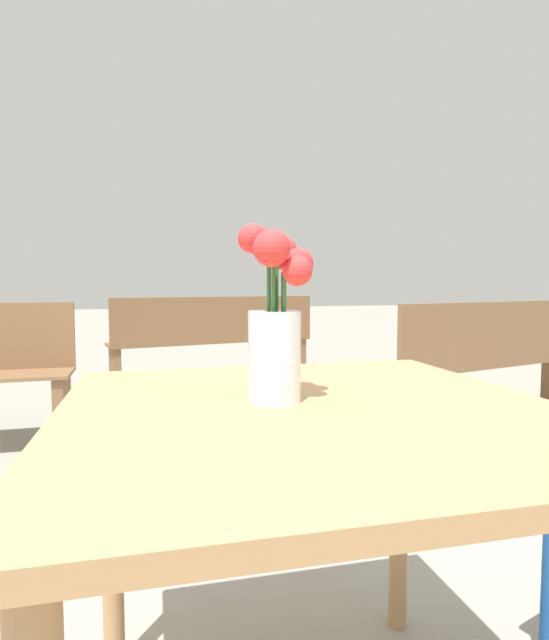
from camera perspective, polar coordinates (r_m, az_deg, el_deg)
The scene contains 4 objects.
table_front at distance 0.93m, azimuth 4.23°, elevation -15.67°, with size 0.93×0.93×0.74m.
flower_vase at distance 0.90m, azimuth 0.08°, elevation -0.44°, with size 0.14×0.14×0.32m.
bench_middle at distance 3.61m, azimuth 24.08°, elevation -4.00°, with size 1.90×0.74×0.85m.
bench_far at distance 4.57m, azimuth -6.80°, elevation -2.05°, with size 1.90×0.64×0.85m.
Camera 1 is at (-0.32, -0.82, 0.96)m, focal length 28.00 mm.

